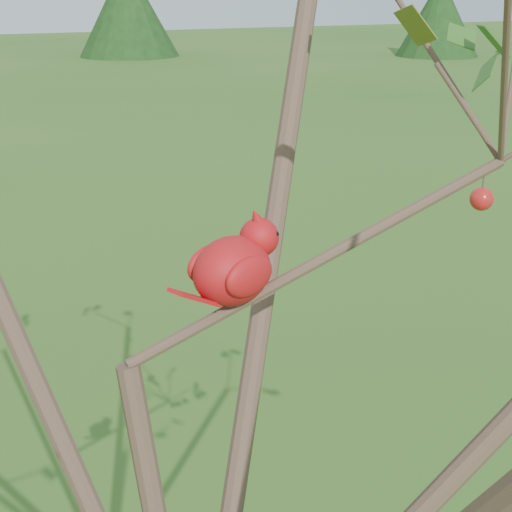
{
  "coord_description": "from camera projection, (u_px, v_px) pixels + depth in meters",
  "views": [
    {
      "loc": [
        -0.3,
        -0.89,
        2.47
      ],
      "look_at": [
        0.15,
        0.11,
        2.08
      ],
      "focal_mm": 55.0,
      "sensor_mm": 36.0,
      "label": 1
    }
  ],
  "objects": [
    {
      "name": "crabapple_tree",
      "position": [
        206.0,
        273.0,
        0.98
      ],
      "size": [
        2.35,
        2.05,
        2.95
      ],
      "color": "#3F2C22",
      "rests_on": "ground"
    },
    {
      "name": "cardinal",
      "position": [
        236.0,
        266.0,
        1.13
      ],
      "size": [
        0.2,
        0.14,
        0.15
      ],
      "rotation": [
        0.0,
        0.0,
        0.38
      ],
      "color": "red",
      "rests_on": "ground"
    }
  ]
}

